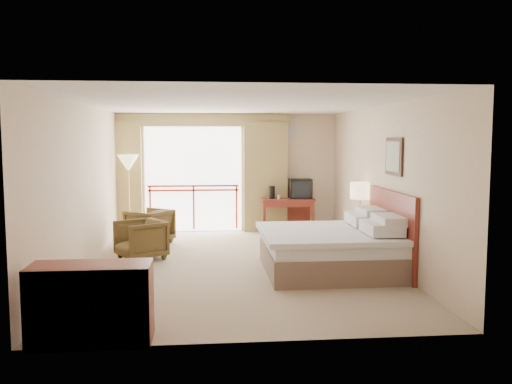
{
  "coord_description": "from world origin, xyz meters",
  "views": [
    {
      "loc": [
        -0.53,
        -9.0,
        2.14
      ],
      "look_at": [
        0.36,
        0.4,
        1.2
      ],
      "focal_mm": 38.0,
      "sensor_mm": 36.0,
      "label": 1
    }
  ],
  "objects": [
    {
      "name": "wall_right",
      "position": [
        2.5,
        0.0,
        1.35
      ],
      "size": [
        0.0,
        7.0,
        7.0
      ],
      "primitive_type": "plane",
      "rotation": [
        1.57,
        0.0,
        -1.57
      ],
      "color": "beige",
      "rests_on": "ground"
    },
    {
      "name": "side_table",
      "position": [
        -1.77,
        1.59,
        0.33
      ],
      "size": [
        0.44,
        0.44,
        0.48
      ],
      "rotation": [
        0.0,
        0.0,
        0.26
      ],
      "color": "black",
      "rests_on": "floor"
    },
    {
      "name": "phone",
      "position": [
        2.31,
        0.66,
        0.67
      ],
      "size": [
        0.17,
        0.13,
        0.07
      ],
      "primitive_type": "cube",
      "rotation": [
        0.0,
        0.0,
        -0.01
      ],
      "color": "black",
      "rests_on": "nightstand"
    },
    {
      "name": "wall_left",
      "position": [
        -2.5,
        0.0,
        1.35
      ],
      "size": [
        0.0,
        7.0,
        7.0
      ],
      "primitive_type": "plane",
      "rotation": [
        1.57,
        0.0,
        1.57
      ],
      "color": "beige",
      "rests_on": "ground"
    },
    {
      "name": "ceiling",
      "position": [
        0.0,
        0.0,
        2.7
      ],
      "size": [
        7.0,
        7.0,
        0.0
      ],
      "primitive_type": "plane",
      "rotation": [
        3.14,
        0.0,
        0.0
      ],
      "color": "white",
      "rests_on": "wall_back"
    },
    {
      "name": "headboard",
      "position": [
        2.46,
        -0.6,
        0.65
      ],
      "size": [
        0.06,
        2.1,
        1.3
      ],
      "primitive_type": "cube",
      "color": "maroon",
      "rests_on": "wall_right"
    },
    {
      "name": "nightstand",
      "position": [
        2.36,
        0.81,
        0.32
      ],
      "size": [
        0.46,
        0.54,
        0.63
      ],
      "primitive_type": "cube",
      "rotation": [
        0.0,
        0.0,
        0.03
      ],
      "color": "maroon",
      "rests_on": "floor"
    },
    {
      "name": "bed",
      "position": [
        1.5,
        -0.6,
        0.38
      ],
      "size": [
        2.13,
        2.06,
        0.97
      ],
      "color": "brown",
      "rests_on": "floor"
    },
    {
      "name": "tv",
      "position": [
        1.62,
        3.06,
        1.0
      ],
      "size": [
        0.49,
        0.39,
        0.45
      ],
      "rotation": [
        0.0,
        0.0,
        0.35
      ],
      "color": "black",
      "rests_on": "desk"
    },
    {
      "name": "framed_art",
      "position": [
        2.47,
        -0.6,
        1.85
      ],
      "size": [
        0.04,
        0.72,
        0.6
      ],
      "color": "black",
      "rests_on": "wall_right"
    },
    {
      "name": "dresser",
      "position": [
        -1.73,
        -3.35,
        0.42
      ],
      "size": [
        1.25,
        0.53,
        0.84
      ],
      "rotation": [
        0.0,
        0.0,
        0.03
      ],
      "color": "maroon",
      "rests_on": "floor"
    },
    {
      "name": "cup",
      "position": [
        1.12,
        3.02,
        0.82
      ],
      "size": [
        0.08,
        0.08,
        0.09
      ],
      "primitive_type": "cylinder",
      "rotation": [
        0.0,
        0.0,
        0.3
      ],
      "color": "white",
      "rests_on": "desk"
    },
    {
      "name": "wall_front",
      "position": [
        0.0,
        -3.5,
        1.35
      ],
      "size": [
        5.0,
        0.0,
        5.0
      ],
      "primitive_type": "plane",
      "rotation": [
        -1.57,
        0.0,
        0.0
      ],
      "color": "beige",
      "rests_on": "ground"
    },
    {
      "name": "curtain_right",
      "position": [
        0.85,
        3.35,
        1.25
      ],
      "size": [
        1.0,
        0.26,
        2.5
      ],
      "primitive_type": "cube",
      "color": "olive",
      "rests_on": "wall_back"
    },
    {
      "name": "floor",
      "position": [
        0.0,
        0.0,
        0.0
      ],
      "size": [
        7.0,
        7.0,
        0.0
      ],
      "primitive_type": "plane",
      "color": "gray",
      "rests_on": "ground"
    },
    {
      "name": "floor_lamp",
      "position": [
        -2.17,
        2.81,
        1.54
      ],
      "size": [
        0.46,
        0.46,
        1.79
      ],
      "rotation": [
        0.0,
        0.0,
        0.08
      ],
      "color": "tan",
      "rests_on": "floor"
    },
    {
      "name": "armchair_far",
      "position": [
        -1.67,
        2.04,
        0.0
      ],
      "size": [
        1.07,
        1.07,
        0.71
      ],
      "primitive_type": "imported",
      "rotation": [
        0.0,
        0.0,
        -2.2
      ],
      "color": "#44341A",
      "rests_on": "floor"
    },
    {
      "name": "valance",
      "position": [
        -0.8,
        3.38,
        2.55
      ],
      "size": [
        4.4,
        0.22,
        0.28
      ],
      "primitive_type": "cube",
      "color": "olive",
      "rests_on": "wall_back"
    },
    {
      "name": "armchair_near",
      "position": [
        -1.68,
        0.62,
        0.0
      ],
      "size": [
        1.04,
        1.03,
        0.7
      ],
      "primitive_type": "imported",
      "rotation": [
        0.0,
        0.0,
        -1.03
      ],
      "color": "#44341A",
      "rests_on": "floor"
    },
    {
      "name": "coffee_maker",
      "position": [
        0.97,
        3.07,
        0.92
      ],
      "size": [
        0.16,
        0.16,
        0.29
      ],
      "primitive_type": "cylinder",
      "rotation": [
        0.0,
        0.0,
        -0.27
      ],
      "color": "black",
      "rests_on": "desk"
    },
    {
      "name": "balcony_door",
      "position": [
        -0.8,
        3.48,
        1.2
      ],
      "size": [
        2.4,
        0.0,
        2.4
      ],
      "primitive_type": "plane",
      "rotation": [
        1.57,
        0.0,
        0.0
      ],
      "color": "white",
      "rests_on": "wall_back"
    },
    {
      "name": "wastebasket",
      "position": [
        0.84,
        2.64,
        0.16
      ],
      "size": [
        0.28,
        0.28,
        0.31
      ],
      "primitive_type": "cylinder",
      "rotation": [
        0.0,
        0.0,
        0.11
      ],
      "color": "black",
      "rests_on": "floor"
    },
    {
      "name": "hvac_vent",
      "position": [
        1.3,
        3.47,
        2.35
      ],
      "size": [
        0.5,
        0.04,
        0.5
      ],
      "primitive_type": "cube",
      "color": "silver",
      "rests_on": "wall_back"
    },
    {
      "name": "book",
      "position": [
        -1.77,
        1.59,
        0.48
      ],
      "size": [
        0.24,
        0.27,
        0.02
      ],
      "primitive_type": "imported",
      "rotation": [
        0.0,
        0.0,
        0.39
      ],
      "color": "white",
      "rests_on": "side_table"
    },
    {
      "name": "desk",
      "position": [
        1.32,
        3.12,
        0.61
      ],
      "size": [
        1.2,
        0.58,
        0.78
      ],
      "rotation": [
        0.0,
        0.0,
        -0.01
      ],
      "color": "maroon",
      "rests_on": "floor"
    },
    {
      "name": "wall_back",
      "position": [
        0.0,
        3.5,
        1.35
      ],
      "size": [
        5.0,
        0.0,
        5.0
      ],
      "primitive_type": "plane",
      "rotation": [
        1.57,
        0.0,
        0.0
      ],
      "color": "beige",
      "rests_on": "ground"
    },
    {
      "name": "curtain_left",
      "position": [
        -2.45,
        3.35,
        1.25
      ],
      "size": [
        1.0,
        0.26,
        2.5
      ],
      "primitive_type": "cube",
      "color": "olive",
      "rests_on": "wall_back"
    },
    {
      "name": "balcony_railing",
      "position": [
        -0.8,
        3.46,
        0.81
      ],
      "size": [
        2.09,
        0.03,
        1.02
      ],
      "color": "#A8220E",
      "rests_on": "wall_back"
    },
    {
      "name": "table_lamp",
      "position": [
        2.36,
        0.86,
        1.15
      ],
      "size": [
        0.38,
        0.38,
        0.66
      ],
      "rotation": [
        0.0,
        0.0,
        -0.03
      ],
      "color": "tan",
      "rests_on": "nightstand"
    }
  ]
}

